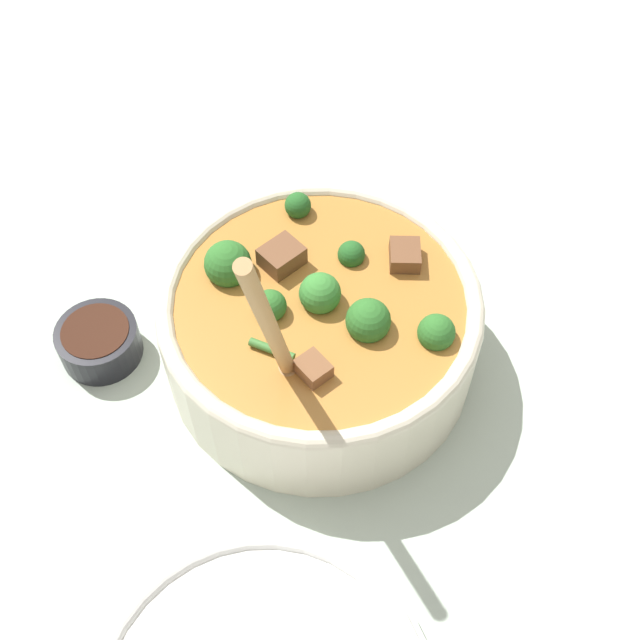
% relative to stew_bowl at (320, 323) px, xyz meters
% --- Properties ---
extents(ground_plane, '(4.00, 4.00, 0.00)m').
position_rel_stew_bowl_xyz_m(ground_plane, '(0.00, -0.00, -0.05)').
color(ground_plane, '#ADBCAD').
extents(stew_bowl, '(0.28, 0.28, 0.27)m').
position_rel_stew_bowl_xyz_m(stew_bowl, '(0.00, 0.00, 0.00)').
color(stew_bowl, beige).
rests_on(stew_bowl, ground_plane).
extents(condiment_bowl, '(0.07, 0.07, 0.04)m').
position_rel_stew_bowl_xyz_m(condiment_bowl, '(-0.01, 0.20, -0.03)').
color(condiment_bowl, black).
rests_on(condiment_bowl, ground_plane).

